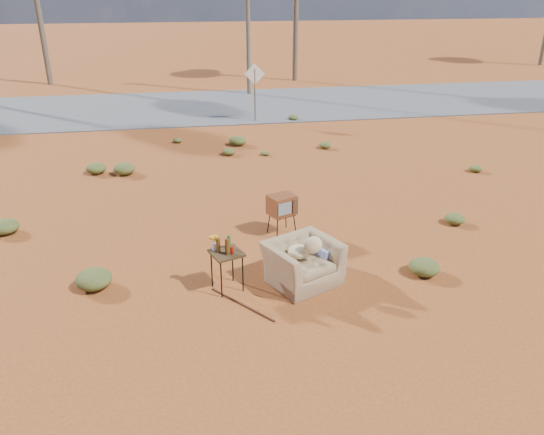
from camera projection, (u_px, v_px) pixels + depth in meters
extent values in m
plane|color=#984A1E|center=(269.00, 283.00, 9.48)|extent=(140.00, 140.00, 0.00)
cube|color=#565659|center=(211.00, 106.00, 22.98)|extent=(140.00, 7.00, 0.04)
imported|color=olive|center=(303.00, 256.00, 9.31)|extent=(1.41, 1.20, 1.04)
ellipsoid|color=tan|center=(298.00, 252.00, 9.28)|extent=(0.38, 0.38, 0.22)
ellipsoid|color=tan|center=(313.00, 245.00, 9.07)|extent=(0.33, 0.17, 0.33)
cube|color=navy|center=(322.00, 256.00, 9.76)|extent=(0.78, 0.91, 0.61)
cube|color=black|center=(282.00, 214.00, 11.19)|extent=(0.58, 0.52, 0.03)
cylinder|color=black|center=(277.00, 229.00, 11.04)|extent=(0.03, 0.03, 0.44)
cylinder|color=black|center=(295.00, 224.00, 11.25)|extent=(0.03, 0.03, 0.44)
cylinder|color=black|center=(269.00, 223.00, 11.30)|extent=(0.03, 0.03, 0.44)
cylinder|color=black|center=(286.00, 219.00, 11.52)|extent=(0.03, 0.03, 0.44)
cube|color=brown|center=(282.00, 205.00, 11.10)|extent=(0.66, 0.59, 0.42)
cube|color=slate|center=(285.00, 209.00, 10.89)|extent=(0.31, 0.14, 0.26)
cube|color=#472D19|center=(295.00, 206.00, 11.02)|extent=(0.12, 0.07, 0.30)
cube|color=#3B2915|center=(226.00, 253.00, 9.01)|extent=(0.64, 0.64, 0.04)
cylinder|color=black|center=(221.00, 279.00, 8.91)|extent=(0.02, 0.02, 0.71)
cylinder|color=black|center=(243.00, 273.00, 9.09)|extent=(0.02, 0.02, 0.71)
cylinder|color=black|center=(212.00, 269.00, 9.23)|extent=(0.02, 0.02, 0.71)
cylinder|color=black|center=(233.00, 263.00, 9.41)|extent=(0.02, 0.02, 0.71)
cylinder|color=#472A0B|center=(218.00, 246.00, 8.94)|extent=(0.07, 0.07, 0.26)
cylinder|color=#472A0B|center=(227.00, 247.00, 8.88)|extent=(0.07, 0.07, 0.28)
cylinder|color=#255624|center=(229.00, 242.00, 9.08)|extent=(0.06, 0.06, 0.24)
cylinder|color=#AC200D|center=(232.00, 250.00, 8.93)|extent=(0.06, 0.06, 0.13)
cylinder|color=silver|center=(214.00, 247.00, 9.03)|extent=(0.08, 0.08, 0.14)
ellipsoid|color=gold|center=(214.00, 238.00, 8.96)|extent=(0.16, 0.16, 0.12)
cylinder|color=#4C2114|center=(242.00, 304.00, 8.82)|extent=(0.93, 1.17, 0.04)
cylinder|color=brown|center=(255.00, 95.00, 20.12)|extent=(0.06, 0.06, 2.00)
cube|color=silver|center=(255.00, 74.00, 19.79)|extent=(0.78, 0.04, 0.78)
cylinder|color=brown|center=(41.00, 24.00, 26.82)|extent=(0.28, 0.28, 6.00)
cylinder|color=brown|center=(296.00, 12.00, 27.76)|extent=(0.28, 0.28, 7.00)
cylinder|color=brown|center=(248.00, 5.00, 23.93)|extent=(0.20, 0.20, 8.00)
ellipsoid|color=#505927|center=(5.00, 227.00, 11.30)|extent=(0.56, 0.56, 0.31)
ellipsoid|color=#505927|center=(455.00, 219.00, 11.76)|extent=(0.44, 0.44, 0.24)
ellipsoid|color=#505927|center=(124.00, 169.00, 14.80)|extent=(0.60, 0.60, 0.33)
ellipsoid|color=#505927|center=(475.00, 168.00, 15.01)|extent=(0.36, 0.36, 0.20)
ellipsoid|color=#505927|center=(325.00, 145.00, 17.14)|extent=(0.40, 0.40, 0.22)
ellipsoid|color=#505927|center=(178.00, 140.00, 17.77)|extent=(0.30, 0.30, 0.17)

